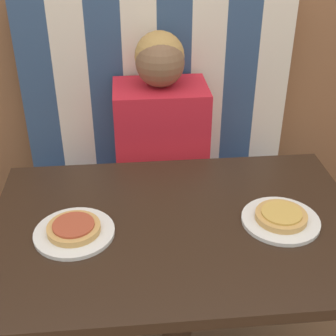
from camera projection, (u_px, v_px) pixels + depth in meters
booth_seat at (162, 228)px, 2.13m from camera, size 1.11×0.47×0.46m
booth_backrest at (157, 86)px, 1.99m from camera, size 1.11×0.08×0.76m
dining_table at (178, 248)px, 1.39m from camera, size 1.08×0.72×0.74m
person at (161, 122)px, 1.86m from camera, size 0.36×0.25×0.66m
plate_left at (74, 233)px, 1.29m from camera, size 0.22×0.22×0.01m
plate_right at (280, 220)px, 1.34m from camera, size 0.22×0.22×0.01m
pizza_left at (74, 228)px, 1.29m from camera, size 0.15×0.15×0.02m
pizza_right at (281, 216)px, 1.33m from camera, size 0.15×0.15×0.02m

